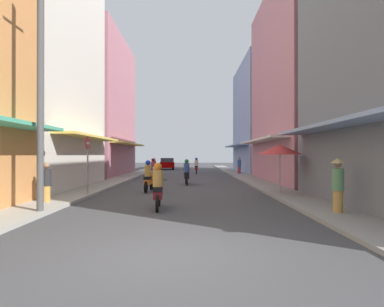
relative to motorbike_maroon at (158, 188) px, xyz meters
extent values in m
plane|color=#424244|center=(0.67, 14.29, -0.70)|extent=(102.81, 102.81, 0.00)
cube|color=#ADA89E|center=(-4.05, 14.29, -0.64)|extent=(1.60, 54.73, 0.12)
cube|color=gray|center=(5.39, 14.29, -0.64)|extent=(1.60, 54.73, 0.12)
cube|color=silver|center=(-7.85, 6.79, 7.78)|extent=(6.00, 9.09, 16.98)
cube|color=#EFD159|center=(-4.35, 6.79, 2.10)|extent=(1.10, 8.18, 0.12)
cube|color=#B7727F|center=(-7.85, 17.79, 5.35)|extent=(6.00, 11.34, 12.11)
cube|color=#EFD159|center=(-4.35, 17.79, 2.10)|extent=(1.10, 10.21, 0.12)
cube|color=#8CA5CC|center=(5.69, -0.80, 2.10)|extent=(1.10, 9.50, 0.12)
cube|color=#B7727F|center=(9.19, 10.84, 5.74)|extent=(6.00, 11.57, 12.89)
cube|color=silver|center=(5.69, 10.84, 2.10)|extent=(1.10, 10.42, 0.12)
cube|color=#8CA5CC|center=(9.19, 23.16, 4.93)|extent=(6.00, 11.89, 11.27)
cube|color=#8CA5CC|center=(5.69, 23.16, 2.10)|extent=(1.10, 10.70, 0.12)
cylinder|color=black|center=(-0.03, 0.65, -0.42)|extent=(0.11, 0.56, 0.56)
cylinder|color=black|center=(0.03, -0.60, -0.42)|extent=(0.11, 0.56, 0.56)
cube|color=maroon|center=(0.00, -0.02, -0.20)|extent=(0.33, 1.01, 0.24)
cube|color=black|center=(0.01, -0.22, 0.00)|extent=(0.31, 0.57, 0.14)
cylinder|color=maroon|center=(-0.03, 0.53, 0.00)|extent=(0.28, 0.28, 0.45)
cylinder|color=black|center=(-0.03, 0.53, 0.25)|extent=(0.55, 0.06, 0.03)
cylinder|color=#BF8C3F|center=(0.01, -0.17, 0.35)|extent=(0.34, 0.34, 0.55)
sphere|color=orange|center=(0.01, -0.17, 0.75)|extent=(0.26, 0.26, 0.26)
cylinder|color=black|center=(0.76, 9.80, -0.42)|extent=(0.12, 0.56, 0.56)
cylinder|color=black|center=(0.85, 8.56, -0.42)|extent=(0.12, 0.56, 0.56)
cube|color=black|center=(0.81, 9.13, -0.20)|extent=(0.35, 1.02, 0.24)
cube|color=black|center=(0.82, 8.93, 0.00)|extent=(0.32, 0.58, 0.14)
cylinder|color=black|center=(0.77, 9.68, 0.00)|extent=(0.28, 0.28, 0.45)
cylinder|color=black|center=(0.77, 9.68, 0.25)|extent=(0.55, 0.07, 0.03)
cylinder|color=#334C8C|center=(0.82, 8.98, 0.35)|extent=(0.34, 0.34, 0.55)
sphere|color=#197233|center=(0.82, 8.98, 0.75)|extent=(0.26, 0.26, 0.26)
cylinder|color=black|center=(-1.70, 13.76, -0.42)|extent=(0.22, 0.56, 0.56)
cylinder|color=black|center=(-2.01, 14.97, -0.42)|extent=(0.22, 0.56, 0.56)
cube|color=silver|center=(-1.87, 14.41, -0.20)|extent=(0.52, 1.04, 0.24)
cube|color=black|center=(-1.92, 14.61, 0.00)|extent=(0.41, 0.61, 0.14)
cylinder|color=silver|center=(-1.73, 13.88, 0.00)|extent=(0.28, 0.28, 0.45)
cylinder|color=black|center=(-1.73, 13.88, 0.25)|extent=(0.54, 0.17, 0.03)
cylinder|color=#99333F|center=(-1.91, 14.56, 0.35)|extent=(0.34, 0.34, 0.55)
sphere|color=maroon|center=(-1.91, 14.56, 0.75)|extent=(0.26, 0.26, 0.26)
cylinder|color=black|center=(-0.96, 5.91, -0.42)|extent=(0.13, 0.56, 0.56)
cylinder|color=black|center=(-1.07, 4.67, -0.42)|extent=(0.13, 0.56, 0.56)
cube|color=orange|center=(-1.02, 5.24, -0.20)|extent=(0.37, 1.02, 0.24)
cube|color=black|center=(-1.04, 5.04, 0.00)|extent=(0.33, 0.58, 0.14)
cylinder|color=orange|center=(-0.97, 5.79, 0.00)|extent=(0.28, 0.28, 0.45)
cylinder|color=black|center=(-0.97, 5.79, 0.25)|extent=(0.55, 0.08, 0.03)
cylinder|color=#BF8C3F|center=(-1.03, 5.09, 0.35)|extent=(0.34, 0.34, 0.55)
sphere|color=#1E38B7|center=(-1.03, 5.09, 0.75)|extent=(0.26, 0.26, 0.26)
cylinder|color=black|center=(1.59, 21.39, -0.42)|extent=(0.10, 0.56, 0.56)
cylinder|color=black|center=(1.56, 20.14, -0.42)|extent=(0.10, 0.56, 0.56)
cube|color=red|center=(1.57, 20.72, -0.20)|extent=(0.31, 1.01, 0.24)
cube|color=black|center=(1.57, 20.52, 0.00)|extent=(0.30, 0.57, 0.14)
cylinder|color=red|center=(1.59, 21.27, 0.00)|extent=(0.28, 0.28, 0.45)
cylinder|color=black|center=(1.59, 21.27, 0.25)|extent=(0.55, 0.04, 0.03)
cylinder|color=beige|center=(1.57, 20.57, 0.35)|extent=(0.34, 0.34, 0.55)
sphere|color=#1E38B7|center=(1.57, 20.57, 0.75)|extent=(0.26, 0.26, 0.26)
cylinder|color=black|center=(-2.26, 17.68, -0.42)|extent=(0.09, 0.56, 0.56)
cylinder|color=black|center=(-2.29, 18.93, -0.42)|extent=(0.09, 0.56, 0.56)
cube|color=#B2B2B7|center=(-2.27, 18.35, -0.20)|extent=(0.31, 1.01, 0.24)
cube|color=black|center=(-2.28, 18.55, 0.00)|extent=(0.29, 0.57, 0.14)
cylinder|color=#B2B2B7|center=(-2.26, 17.80, 0.00)|extent=(0.28, 0.28, 0.45)
cylinder|color=black|center=(-2.26, 17.80, 0.25)|extent=(0.55, 0.04, 0.03)
cylinder|color=#99333F|center=(-2.28, 18.50, 0.35)|extent=(0.34, 0.34, 0.55)
sphere|color=silver|center=(-2.28, 18.50, 0.75)|extent=(0.26, 0.26, 0.26)
cube|color=#8C0000|center=(-2.02, 30.40, -0.10)|extent=(2.10, 4.23, 0.70)
cube|color=#333D47|center=(-2.01, 30.25, 0.45)|extent=(1.77, 2.23, 0.60)
cylinder|color=black|center=(-2.87, 31.58, -0.38)|extent=(0.23, 0.65, 0.64)
cylinder|color=black|center=(-1.38, 31.71, -0.38)|extent=(0.23, 0.65, 0.64)
cylinder|color=black|center=(-2.66, 29.09, -0.38)|extent=(0.23, 0.65, 0.64)
cylinder|color=black|center=(-1.17, 29.22, -0.38)|extent=(0.23, 0.65, 0.64)
cylinder|color=#BF8C3F|center=(5.52, -1.28, -0.32)|extent=(0.28, 0.28, 0.77)
cylinder|color=#598C59|center=(5.52, -1.28, 0.40)|extent=(0.34, 0.34, 0.65)
sphere|color=#9E7256|center=(5.52, -1.28, 0.86)|extent=(0.22, 0.22, 0.22)
cone|color=#D1B77A|center=(5.52, -1.28, 0.96)|extent=(0.44, 0.44, 0.16)
cylinder|color=#BF8C3F|center=(-4.20, 0.93, -0.35)|extent=(0.28, 0.28, 0.71)
cylinder|color=#262628|center=(-4.20, 0.93, 0.31)|extent=(0.34, 0.34, 0.60)
sphere|color=#9E7256|center=(-4.20, 0.93, 0.75)|extent=(0.22, 0.22, 0.22)
cylinder|color=#99333F|center=(5.49, 19.00, -0.32)|extent=(0.28, 0.28, 0.76)
cylinder|color=#334C8C|center=(5.49, 19.00, 0.38)|extent=(0.34, 0.34, 0.64)
sphere|color=tan|center=(5.49, 19.00, 0.84)|extent=(0.22, 0.22, 0.22)
cylinder|color=#99999E|center=(5.11, 3.69, 0.36)|extent=(0.05, 0.05, 2.13)
cone|color=#BF3333|center=(5.11, 3.69, 1.38)|extent=(2.01, 2.01, 0.45)
cylinder|color=#4C4C4F|center=(-3.51, -1.06, 3.29)|extent=(0.20, 0.20, 8.00)
cylinder|color=gray|center=(-3.41, 3.18, 0.60)|extent=(0.07, 0.07, 2.60)
cylinder|color=red|center=(-3.41, 3.18, 1.65)|extent=(0.02, 0.60, 0.60)
cube|color=white|center=(-3.41, 3.18, 1.65)|extent=(0.03, 0.40, 0.10)
camera|label=1|loc=(1.15, -11.07, 1.13)|focal=30.63mm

